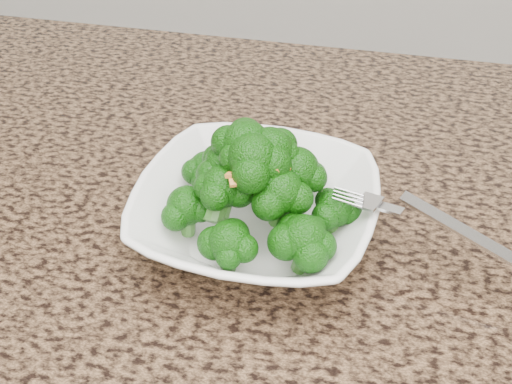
# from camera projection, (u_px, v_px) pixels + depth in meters

# --- Properties ---
(granite_counter) EXTENTS (1.64, 1.04, 0.03)m
(granite_counter) POSITION_uv_depth(u_px,v_px,m) (250.00, 346.00, 0.51)
(granite_counter) COLOR brown
(granite_counter) RESTS_ON cabinet
(bowl) EXTENTS (0.22, 0.22, 0.05)m
(bowl) POSITION_uv_depth(u_px,v_px,m) (256.00, 212.00, 0.58)
(bowl) COLOR white
(bowl) RESTS_ON granite_counter
(broccoli_pile) EXTENTS (0.19, 0.19, 0.07)m
(broccoli_pile) POSITION_uv_depth(u_px,v_px,m) (256.00, 155.00, 0.54)
(broccoli_pile) COLOR #104C08
(broccoli_pile) RESTS_ON bowl
(garlic_topping) EXTENTS (0.11, 0.11, 0.01)m
(garlic_topping) POSITION_uv_depth(u_px,v_px,m) (256.00, 114.00, 0.51)
(garlic_topping) COLOR orange
(garlic_topping) RESTS_ON broccoli_pile
(fork) EXTENTS (0.18, 0.09, 0.01)m
(fork) POSITION_uv_depth(u_px,v_px,m) (395.00, 210.00, 0.53)
(fork) COLOR silver
(fork) RESTS_ON bowl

